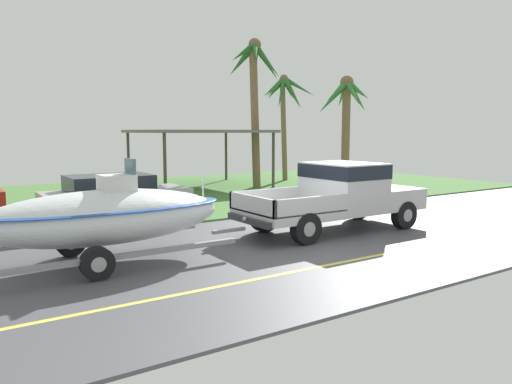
{
  "coord_description": "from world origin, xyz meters",
  "views": [
    {
      "loc": [
        -7.39,
        -9.35,
        2.79
      ],
      "look_at": [
        -0.51,
        1.05,
        1.25
      ],
      "focal_mm": 34.56,
      "sensor_mm": 36.0,
      "label": 1
    }
  ],
  "objects_px": {
    "boat_on_trailer": "(105,216)",
    "carport_awning": "(199,133)",
    "pickup_truck_towing": "(342,193)",
    "palm_tree_near_right": "(346,106)",
    "palm_tree_near_left": "(255,79)",
    "palm_tree_mid": "(285,97)",
    "parked_sedan_near": "(115,196)"
  },
  "relations": [
    {
      "from": "pickup_truck_towing",
      "to": "palm_tree_near_right",
      "type": "xyz_separation_m",
      "value": [
        8.0,
        8.31,
        3.01
      ]
    },
    {
      "from": "palm_tree_mid",
      "to": "carport_awning",
      "type": "bearing_deg",
      "value": -175.26
    },
    {
      "from": "boat_on_trailer",
      "to": "palm_tree_near_right",
      "type": "bearing_deg",
      "value": 29.42
    },
    {
      "from": "boat_on_trailer",
      "to": "palm_tree_mid",
      "type": "xyz_separation_m",
      "value": [
        13.7,
        12.09,
        3.64
      ]
    },
    {
      "from": "pickup_truck_towing",
      "to": "boat_on_trailer",
      "type": "height_order",
      "value": "boat_on_trailer"
    },
    {
      "from": "palm_tree_near_left",
      "to": "palm_tree_mid",
      "type": "xyz_separation_m",
      "value": [
        3.32,
        2.0,
        -0.67
      ]
    },
    {
      "from": "pickup_truck_towing",
      "to": "palm_tree_near_right",
      "type": "height_order",
      "value": "palm_tree_near_right"
    },
    {
      "from": "palm_tree_near_left",
      "to": "parked_sedan_near",
      "type": "bearing_deg",
      "value": -152.14
    },
    {
      "from": "boat_on_trailer",
      "to": "parked_sedan_near",
      "type": "relative_size",
      "value": 1.35
    },
    {
      "from": "boat_on_trailer",
      "to": "carport_awning",
      "type": "relative_size",
      "value": 1.02
    },
    {
      "from": "carport_awning",
      "to": "palm_tree_near_left",
      "type": "relative_size",
      "value": 0.85
    },
    {
      "from": "carport_awning",
      "to": "palm_tree_near_left",
      "type": "distance_m",
      "value": 3.76
    },
    {
      "from": "pickup_truck_towing",
      "to": "boat_on_trailer",
      "type": "bearing_deg",
      "value": 180.0
    },
    {
      "from": "palm_tree_near_left",
      "to": "palm_tree_near_right",
      "type": "height_order",
      "value": "palm_tree_near_left"
    },
    {
      "from": "pickup_truck_towing",
      "to": "palm_tree_mid",
      "type": "relative_size",
      "value": 0.97
    },
    {
      "from": "palm_tree_near_right",
      "to": "palm_tree_mid",
      "type": "relative_size",
      "value": 0.94
    },
    {
      "from": "palm_tree_near_left",
      "to": "palm_tree_mid",
      "type": "bearing_deg",
      "value": 31.04
    },
    {
      "from": "carport_awning",
      "to": "pickup_truck_towing",
      "type": "bearing_deg",
      "value": -96.9
    },
    {
      "from": "parked_sedan_near",
      "to": "palm_tree_near_right",
      "type": "distance_m",
      "value": 13.45
    },
    {
      "from": "parked_sedan_near",
      "to": "palm_tree_near_right",
      "type": "relative_size",
      "value": 0.83
    },
    {
      "from": "pickup_truck_towing",
      "to": "palm_tree_near_right",
      "type": "relative_size",
      "value": 1.03
    },
    {
      "from": "boat_on_trailer",
      "to": "palm_tree_near_left",
      "type": "relative_size",
      "value": 0.87
    },
    {
      "from": "boat_on_trailer",
      "to": "parked_sedan_near",
      "type": "bearing_deg",
      "value": 70.63
    },
    {
      "from": "carport_awning",
      "to": "palm_tree_near_left",
      "type": "xyz_separation_m",
      "value": [
        2.24,
        -1.54,
        2.6
      ]
    },
    {
      "from": "carport_awning",
      "to": "palm_tree_near_right",
      "type": "height_order",
      "value": "palm_tree_near_right"
    },
    {
      "from": "boat_on_trailer",
      "to": "palm_tree_near_right",
      "type": "height_order",
      "value": "palm_tree_near_right"
    },
    {
      "from": "carport_awning",
      "to": "palm_tree_near_right",
      "type": "xyz_separation_m",
      "value": [
        6.59,
        -3.32,
        1.35
      ]
    },
    {
      "from": "pickup_truck_towing",
      "to": "parked_sedan_near",
      "type": "distance_m",
      "value": 7.39
    },
    {
      "from": "boat_on_trailer",
      "to": "pickup_truck_towing",
      "type": "bearing_deg",
      "value": -0.0
    },
    {
      "from": "pickup_truck_towing",
      "to": "parked_sedan_near",
      "type": "bearing_deg",
      "value": 130.03
    },
    {
      "from": "parked_sedan_near",
      "to": "palm_tree_near_left",
      "type": "distance_m",
      "value": 10.57
    },
    {
      "from": "pickup_truck_towing",
      "to": "palm_tree_near_left",
      "type": "bearing_deg",
      "value": 70.15
    }
  ]
}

